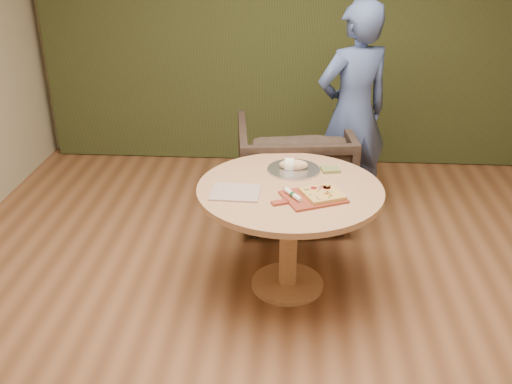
{
  "coord_description": "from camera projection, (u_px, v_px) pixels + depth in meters",
  "views": [
    {
      "loc": [
        0.08,
        -2.7,
        2.28
      ],
      "look_at": [
        -0.12,
        0.25,
        0.86
      ],
      "focal_mm": 40.0,
      "sensor_mm": 36.0,
      "label": 1
    }
  ],
  "objects": [
    {
      "name": "green_packet",
      "position": [
        330.0,
        170.0,
        3.84
      ],
      "size": [
        0.14,
        0.12,
        0.02
      ],
      "primitive_type": "cube",
      "rotation": [
        0.0,
        0.0,
        0.2
      ],
      "color": "#58612C",
      "rests_on": "pedestal_table"
    },
    {
      "name": "curtain",
      "position": [
        287.0,
        21.0,
        5.43
      ],
      "size": [
        4.8,
        0.14,
        2.78
      ],
      "primitive_type": "cube",
      "color": "#293116",
      "rests_on": "ground"
    },
    {
      "name": "serving_tray",
      "position": [
        294.0,
        170.0,
        3.84
      ],
      "size": [
        0.36,
        0.36,
        0.02
      ],
      "color": "silver",
      "rests_on": "pedestal_table"
    },
    {
      "name": "armchair",
      "position": [
        293.0,
        166.0,
        4.67
      ],
      "size": [
        0.97,
        0.93,
        0.91
      ],
      "primitive_type": "imported",
      "rotation": [
        0.0,
        0.0,
        3.25
      ],
      "color": "black",
      "rests_on": "ground"
    },
    {
      "name": "newspaper",
      "position": [
        236.0,
        192.0,
        3.53
      ],
      "size": [
        0.31,
        0.26,
        0.01
      ],
      "primitive_type": "cube",
      "rotation": [
        0.0,
        0.0,
        -0.04
      ],
      "color": "beige",
      "rests_on": "pedestal_table"
    },
    {
      "name": "bread_roll",
      "position": [
        292.0,
        165.0,
        3.82
      ],
      "size": [
        0.19,
        0.09,
        0.09
      ],
      "color": "#E1B889",
      "rests_on": "serving_tray"
    },
    {
      "name": "flatbread_pizza",
      "position": [
        322.0,
        194.0,
        3.46
      ],
      "size": [
        0.29,
        0.29,
        0.04
      ],
      "rotation": [
        0.0,
        0.0,
        0.42
      ],
      "color": "#DAAF55",
      "rests_on": "pizza_paddle"
    },
    {
      "name": "person_standing",
      "position": [
        353.0,
        113.0,
        4.55
      ],
      "size": [
        0.76,
        0.66,
        1.76
      ],
      "primitive_type": "imported",
      "rotation": [
        0.0,
        0.0,
        3.59
      ],
      "color": "#3A4D7F",
      "rests_on": "ground"
    },
    {
      "name": "pizza_paddle",
      "position": [
        312.0,
        197.0,
        3.46
      ],
      "size": [
        0.47,
        0.4,
        0.01
      ],
      "rotation": [
        0.0,
        0.0,
        0.42
      ],
      "color": "maroon",
      "rests_on": "pedestal_table"
    },
    {
      "name": "room_shell",
      "position": [
        276.0,
        117.0,
        2.82
      ],
      "size": [
        5.04,
        6.04,
        2.84
      ],
      "color": "brown",
      "rests_on": "ground"
    },
    {
      "name": "cutlery_roll",
      "position": [
        293.0,
        195.0,
        3.44
      ],
      "size": [
        0.13,
        0.18,
        0.03
      ],
      "rotation": [
        0.0,
        0.0,
        0.57
      ],
      "color": "white",
      "rests_on": "pizza_paddle"
    },
    {
      "name": "pedestal_table",
      "position": [
        289.0,
        207.0,
        3.67
      ],
      "size": [
        1.18,
        1.18,
        0.75
      ],
      "rotation": [
        0.0,
        0.0,
        0.18
      ],
      "color": "tan",
      "rests_on": "ground"
    }
  ]
}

